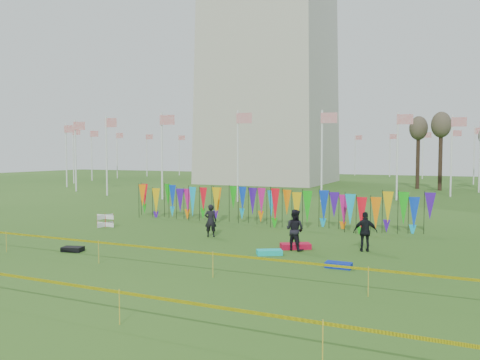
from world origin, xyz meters
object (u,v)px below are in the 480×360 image
at_px(person_right, 365,232).
at_px(kite_bag_blue, 339,265).
at_px(person_mid, 295,230).
at_px(kite_bag_black, 73,249).
at_px(box_kite, 105,221).
at_px(kite_bag_turquoise, 269,252).
at_px(person_left, 211,221).
at_px(kite_bag_red, 295,246).

distance_m(person_right, kite_bag_blue, 3.48).
relative_size(person_mid, kite_bag_black, 2.05).
distance_m(box_kite, kite_bag_blue, 15.03).
height_order(person_right, kite_bag_turquoise, person_right).
bearing_deg(kite_bag_blue, kite_bag_black, -170.47).
distance_m(person_left, kite_bag_black, 6.80).
bearing_deg(person_mid, person_right, -146.05).
bearing_deg(person_left, person_mid, 145.18).
xyz_separation_m(box_kite, kite_bag_black, (3.33, -5.98, -0.26)).
distance_m(kite_bag_turquoise, kite_bag_blue, 3.30).
height_order(person_left, kite_bag_red, person_left).
distance_m(person_mid, kite_bag_blue, 3.51).
relative_size(kite_bag_blue, kite_bag_black, 1.09).
bearing_deg(box_kite, person_mid, -8.23).
bearing_deg(person_left, kite_bag_red, 148.34).
bearing_deg(kite_bag_red, person_left, 167.50).
distance_m(person_mid, kite_bag_red, 0.84).
distance_m(kite_bag_red, kite_bag_black, 9.74).
relative_size(person_right, kite_bag_red, 1.30).
xyz_separation_m(person_mid, kite_bag_blue, (2.46, -2.37, -0.80)).
distance_m(box_kite, person_mid, 12.13).
bearing_deg(kite_bag_black, person_mid, 26.07).
height_order(person_mid, kite_bag_black, person_mid).
xyz_separation_m(kite_bag_red, kite_bag_black, (-8.61, -4.54, -0.02)).
relative_size(person_right, kite_bag_black, 1.96).
height_order(box_kite, person_right, person_right).
bearing_deg(kite_bag_blue, kite_bag_turquoise, 161.75).
relative_size(box_kite, person_right, 0.42).
distance_m(box_kite, kite_bag_red, 12.03).
bearing_deg(kite_bag_turquoise, kite_bag_blue, -18.25).
xyz_separation_m(kite_bag_turquoise, kite_bag_red, (0.62, 1.64, 0.02)).
bearing_deg(kite_bag_black, person_left, 56.14).
xyz_separation_m(person_left, kite_bag_blue, (7.36, -3.75, -0.73)).
xyz_separation_m(person_left, person_mid, (4.90, -1.37, 0.07)).
relative_size(person_mid, person_right, 1.05).
distance_m(box_kite, kite_bag_black, 6.85).
relative_size(person_right, kite_bag_turquoise, 1.63).
height_order(person_right, kite_bag_blue, person_right).
distance_m(person_left, kite_bag_turquoise, 5.08).
bearing_deg(person_left, kite_bag_blue, 133.86).
relative_size(kite_bag_red, kite_bag_black, 1.51).
xyz_separation_m(person_left, person_right, (7.76, -0.38, 0.03)).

